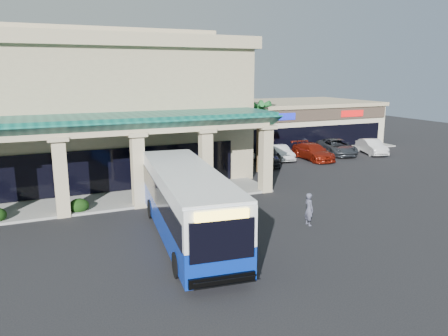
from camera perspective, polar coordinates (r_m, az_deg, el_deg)
name	(u,v)px	position (r m, az deg, el deg)	size (l,w,h in m)	color
ground	(215,226)	(24.22, -1.13, -7.64)	(110.00, 110.00, 0.00)	black
main_building	(41,107)	(37.10, -22.79, 7.40)	(30.80, 14.80, 11.35)	tan
arcade	(50,165)	(28.34, -21.83, 0.42)	(30.00, 6.20, 5.70)	#0C4B41
strip_mall	(277,122)	(52.68, 6.91, 5.95)	(22.50, 12.50, 4.90)	beige
palm_0	(258,133)	(36.70, 4.49, 4.54)	(2.40, 2.40, 6.60)	#165521
palm_1	(252,133)	(39.84, 3.71, 4.60)	(2.40, 2.40, 5.80)	#165521
broadleaf_tree	(211,133)	(43.58, -1.69, 4.63)	(2.60, 2.60, 4.81)	black
transit_bus	(187,205)	(22.11, -4.85, -4.80)	(2.96, 12.72, 3.55)	#082AA4
pedestrian	(309,209)	(24.60, 11.03, -5.29)	(0.67, 0.44, 1.84)	#424456
car_silver	(267,155)	(40.05, 5.65, 1.66)	(2.05, 5.10, 1.74)	black
car_white	(280,153)	(42.49, 7.30, 2.02)	(1.50, 4.31, 1.42)	silver
car_red	(313,152)	(43.06, 11.54, 2.10)	(2.18, 5.37, 1.56)	maroon
car_gray	(337,147)	(46.32, 14.52, 2.69)	(2.63, 5.70, 1.58)	#30343B
car_extra	(372,147)	(47.60, 18.73, 2.65)	(1.63, 4.67, 1.54)	silver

